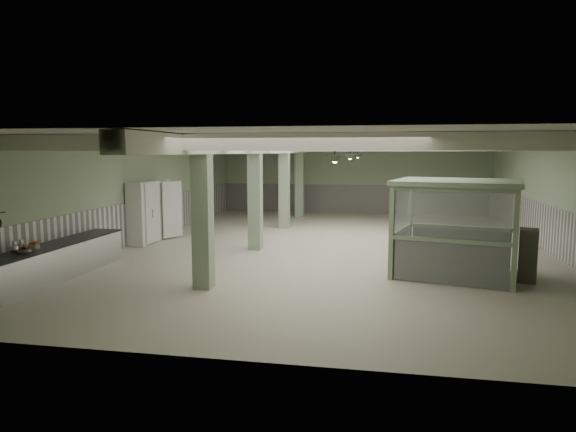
% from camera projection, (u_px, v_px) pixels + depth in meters
% --- Properties ---
extents(floor, '(20.00, 20.00, 0.00)m').
position_uv_depth(floor, '(333.00, 246.00, 17.65)').
color(floor, beige).
rests_on(floor, ground).
extents(ceiling, '(14.00, 20.00, 0.02)m').
position_uv_depth(ceiling, '(334.00, 141.00, 17.20)').
color(ceiling, beige).
rests_on(ceiling, wall_back).
extents(wall_back, '(14.00, 0.02, 3.60)m').
position_uv_depth(wall_back, '(352.00, 179.00, 27.18)').
color(wall_back, '#98AC8A').
rests_on(wall_back, floor).
extents(wall_front, '(14.00, 0.02, 3.60)m').
position_uv_depth(wall_front, '(268.00, 248.00, 7.67)').
color(wall_front, '#98AC8A').
rests_on(wall_front, floor).
extents(wall_left, '(0.02, 20.00, 3.60)m').
position_uv_depth(wall_left, '(142.00, 191.00, 18.71)').
color(wall_left, '#98AC8A').
rests_on(wall_left, floor).
extents(wall_right, '(0.02, 20.00, 3.60)m').
position_uv_depth(wall_right, '(556.00, 198.00, 16.14)').
color(wall_right, '#98AC8A').
rests_on(wall_right, floor).
extents(wainscot_left, '(0.05, 19.90, 1.50)m').
position_uv_depth(wainscot_left, '(144.00, 220.00, 18.84)').
color(wainscot_left, white).
rests_on(wainscot_left, floor).
extents(wainscot_right, '(0.05, 19.90, 1.50)m').
position_uv_depth(wainscot_right, '(553.00, 231.00, 16.27)').
color(wainscot_right, white).
rests_on(wainscot_right, floor).
extents(wainscot_back, '(13.90, 0.05, 1.50)m').
position_uv_depth(wainscot_back, '(352.00, 199.00, 27.28)').
color(wainscot_back, white).
rests_on(wainscot_back, floor).
extents(girder, '(0.45, 19.90, 0.40)m').
position_uv_depth(girder, '(262.00, 148.00, 17.69)').
color(girder, white).
rests_on(girder, ceiling).
extents(beam_a, '(13.90, 0.35, 0.32)m').
position_uv_depth(beam_a, '(297.00, 142.00, 9.91)').
color(beam_a, white).
rests_on(beam_a, ceiling).
extents(beam_b, '(13.90, 0.35, 0.32)m').
position_uv_depth(beam_b, '(314.00, 144.00, 12.35)').
color(beam_b, white).
rests_on(beam_b, ceiling).
extents(beam_c, '(13.90, 0.35, 0.32)m').
position_uv_depth(beam_c, '(326.00, 145.00, 14.79)').
color(beam_c, white).
rests_on(beam_c, ceiling).
extents(beam_d, '(13.90, 0.35, 0.32)m').
position_uv_depth(beam_d, '(334.00, 146.00, 17.22)').
color(beam_d, white).
rests_on(beam_d, ceiling).
extents(beam_e, '(13.90, 0.35, 0.32)m').
position_uv_depth(beam_e, '(341.00, 147.00, 19.66)').
color(beam_e, white).
rests_on(beam_e, ceiling).
extents(beam_f, '(13.90, 0.35, 0.32)m').
position_uv_depth(beam_f, '(346.00, 148.00, 22.10)').
color(beam_f, white).
rests_on(beam_f, ceiling).
extents(beam_g, '(13.90, 0.35, 0.32)m').
position_uv_depth(beam_g, '(349.00, 148.00, 24.54)').
color(beam_g, white).
rests_on(beam_g, ceiling).
extents(column_a, '(0.42, 0.42, 3.60)m').
position_uv_depth(column_a, '(203.00, 213.00, 12.03)').
color(column_a, '#96AD8B').
rests_on(column_a, floor).
extents(column_b, '(0.42, 0.42, 3.60)m').
position_uv_depth(column_b, '(255.00, 196.00, 16.91)').
color(column_b, '#96AD8B').
rests_on(column_b, floor).
extents(column_c, '(0.42, 0.42, 3.60)m').
position_uv_depth(column_c, '(284.00, 186.00, 21.78)').
color(column_c, '#96AD8B').
rests_on(column_c, floor).
extents(column_d, '(0.42, 0.42, 3.60)m').
position_uv_depth(column_d, '(300.00, 181.00, 25.68)').
color(column_d, '#96AD8B').
rests_on(column_d, floor).
extents(pendant_front, '(0.44, 0.44, 0.22)m').
position_uv_depth(pendant_front, '(335.00, 159.00, 12.30)').
color(pendant_front, '#344433').
rests_on(pendant_front, ceiling).
extents(pendant_mid, '(0.44, 0.44, 0.22)m').
position_uv_depth(pendant_mid, '(350.00, 157.00, 17.67)').
color(pendant_mid, '#344433').
rests_on(pendant_mid, ceiling).
extents(pendant_back, '(0.44, 0.44, 0.22)m').
position_uv_depth(pendant_back, '(358.00, 156.00, 22.54)').
color(pendant_back, '#344433').
rests_on(pendant_back, ceiling).
extents(prep_counter, '(0.89, 5.08, 0.91)m').
position_uv_depth(prep_counter, '(57.00, 261.00, 13.16)').
color(prep_counter, '#BCBCC1').
rests_on(prep_counter, floor).
extents(pitcher_near, '(0.24, 0.27, 0.32)m').
position_uv_depth(pitcher_near, '(21.00, 246.00, 11.91)').
color(pitcher_near, '#BCBCC1').
rests_on(pitcher_near, prep_counter).
extents(pitcher_far, '(0.24, 0.26, 0.30)m').
position_uv_depth(pitcher_far, '(15.00, 248.00, 11.75)').
color(pitcher_far, '#BCBCC1').
rests_on(pitcher_far, prep_counter).
extents(veg_colander, '(0.44, 0.44, 0.18)m').
position_uv_depth(veg_colander, '(23.00, 249.00, 11.90)').
color(veg_colander, '#424147').
rests_on(veg_colander, prep_counter).
extents(orange_bowl, '(0.27, 0.27, 0.10)m').
position_uv_depth(orange_bowl, '(34.00, 247.00, 12.42)').
color(orange_bowl, '#B2B2B7').
rests_on(orange_bowl, prep_counter).
extents(walkin_cooler, '(0.97, 2.38, 2.18)m').
position_uv_depth(walkin_cooler, '(150.00, 211.00, 18.54)').
color(walkin_cooler, white).
rests_on(walkin_cooler, floor).
extents(guard_booth, '(3.65, 3.30, 2.51)m').
position_uv_depth(guard_booth, '(457.00, 211.00, 13.36)').
color(guard_booth, gray).
rests_on(guard_booth, floor).
extents(filing_cabinet, '(0.56, 0.70, 1.33)m').
position_uv_depth(filing_cabinet, '(528.00, 255.00, 12.80)').
color(filing_cabinet, '#535345').
rests_on(filing_cabinet, floor).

